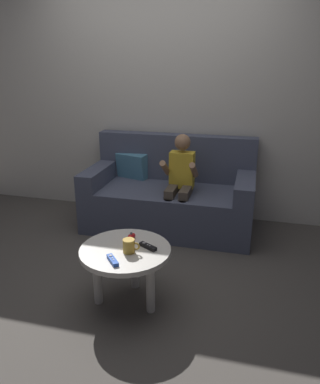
% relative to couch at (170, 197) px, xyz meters
% --- Properties ---
extents(ground_plane, '(10.02, 10.02, 0.00)m').
position_rel_couch_xyz_m(ground_plane, '(-0.18, -1.10, -0.32)').
color(ground_plane, '#4C4742').
extents(wall_back, '(5.01, 0.05, 2.50)m').
position_rel_couch_xyz_m(wall_back, '(-0.18, 0.39, 0.93)').
color(wall_back, beige).
rests_on(wall_back, ground).
extents(couch, '(1.67, 0.80, 0.91)m').
position_rel_couch_xyz_m(couch, '(0.00, 0.00, 0.00)').
color(couch, '#474C60').
rests_on(couch, ground).
extents(person_seated_on_couch, '(0.33, 0.40, 0.99)m').
position_rel_couch_xyz_m(person_seated_on_couch, '(0.14, -0.19, 0.25)').
color(person_seated_on_couch, '#4C4238').
rests_on(person_seated_on_couch, ground).
extents(coffee_table, '(0.63, 0.63, 0.43)m').
position_rel_couch_xyz_m(coffee_table, '(0.00, -1.36, 0.04)').
color(coffee_table, beige).
rests_on(coffee_table, ground).
extents(game_remote_black_near_edge, '(0.14, 0.10, 0.03)m').
position_rel_couch_xyz_m(game_remote_black_near_edge, '(0.15, -1.32, 0.13)').
color(game_remote_black_near_edge, black).
rests_on(game_remote_black_near_edge, coffee_table).
extents(nunchuk_red, '(0.06, 0.10, 0.05)m').
position_rel_couch_xyz_m(nunchuk_red, '(-0.00, -1.22, 0.13)').
color(nunchuk_red, red).
rests_on(nunchuk_red, coffee_table).
extents(game_remote_blue_far_corner, '(0.12, 0.13, 0.03)m').
position_rel_couch_xyz_m(game_remote_blue_far_corner, '(-0.02, -1.55, 0.13)').
color(game_remote_blue_far_corner, blue).
rests_on(game_remote_blue_far_corner, coffee_table).
extents(coffee_mug, '(0.12, 0.08, 0.09)m').
position_rel_couch_xyz_m(coffee_mug, '(0.05, -1.41, 0.16)').
color(coffee_mug, '#B78C2D').
rests_on(coffee_mug, coffee_table).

